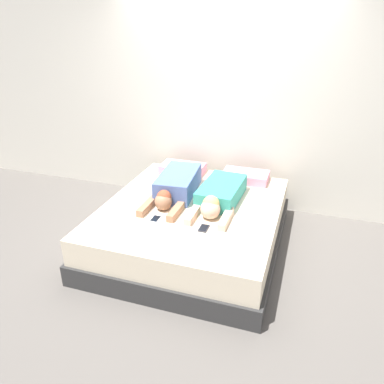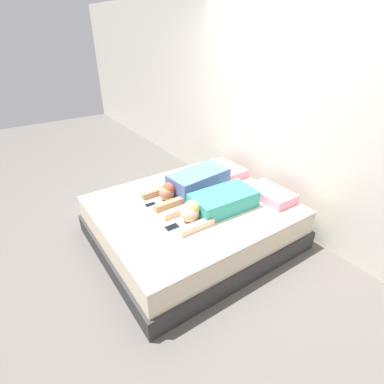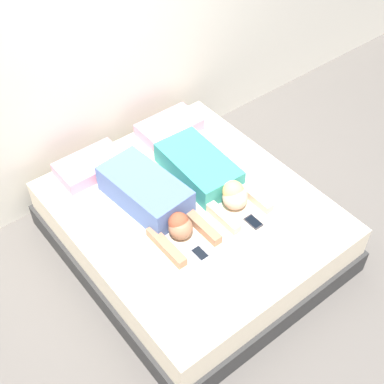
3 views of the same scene
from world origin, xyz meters
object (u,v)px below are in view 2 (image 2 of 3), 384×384
at_px(pillow_head_left, 226,170).
at_px(cell_phone_right, 172,227).
at_px(cell_phone_left, 150,205).
at_px(person_left, 193,183).
at_px(person_right, 216,203).
at_px(bed, 192,222).
at_px(pillow_head_right, 270,194).

relative_size(pillow_head_left, cell_phone_right, 3.88).
bearing_deg(cell_phone_left, cell_phone_right, -2.23).
height_order(person_left, cell_phone_right, person_left).
relative_size(pillow_head_left, person_right, 0.53).
distance_m(pillow_head_left, cell_phone_right, 1.36).
distance_m(bed, cell_phone_right, 0.53).
distance_m(bed, pillow_head_left, 0.93).
distance_m(pillow_head_left, person_left, 0.64).
xyz_separation_m(pillow_head_left, cell_phone_left, (0.15, -1.18, -0.05)).
height_order(pillow_head_right, person_left, person_left).
height_order(bed, cell_phone_left, cell_phone_left).
relative_size(pillow_head_left, cell_phone_left, 3.88).
height_order(bed, pillow_head_right, pillow_head_right).
bearing_deg(cell_phone_right, pillow_head_right, 83.32).
bearing_deg(cell_phone_left, person_right, 46.73).
bearing_deg(pillow_head_right, person_left, -135.41).
xyz_separation_m(person_left, cell_phone_left, (0.00, -0.56, -0.10)).
xyz_separation_m(bed, person_right, (0.25, 0.13, 0.33)).
bearing_deg(bed, person_right, 27.39).
relative_size(person_left, person_right, 1.03).
relative_size(pillow_head_left, pillow_head_right, 1.00).
bearing_deg(person_left, cell_phone_left, -89.53).
bearing_deg(cell_phone_right, bed, 121.52).
bearing_deg(person_right, bed, -152.61).
bearing_deg(bed, pillow_head_left, 115.93).
xyz_separation_m(person_left, person_right, (0.49, -0.05, -0.02)).
distance_m(pillow_head_left, person_right, 0.92).
bearing_deg(person_right, pillow_head_left, 133.44).
distance_m(pillow_head_right, person_right, 0.69).
height_order(cell_phone_left, cell_phone_right, same).
bearing_deg(pillow_head_left, person_right, -46.56).
bearing_deg(person_left, person_right, -5.99).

